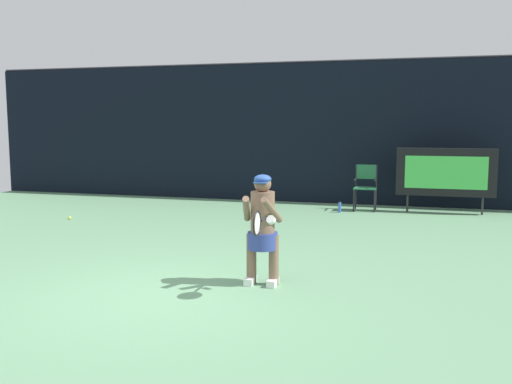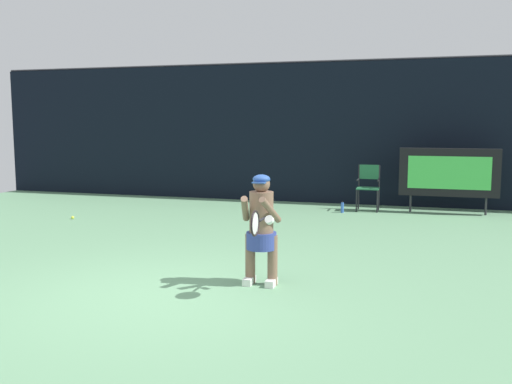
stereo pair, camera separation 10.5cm
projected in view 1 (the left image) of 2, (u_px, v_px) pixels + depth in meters
ground at (151, 301)px, 6.69m from camera, size 18.00×22.00×0.03m
backdrop_screen at (300, 133)px, 14.76m from camera, size 18.00×0.12×3.66m
scoreboard at (446, 172)px, 13.00m from camera, size 2.20×0.21×1.50m
umpire_chair at (365, 184)px, 13.47m from camera, size 0.52×0.44×1.08m
water_bottle at (340, 207)px, 13.19m from camera, size 0.07×0.07×0.27m
tennis_player at (262, 226)px, 7.28m from camera, size 0.53×0.60×1.43m
tennis_racket at (258, 223)px, 6.68m from camera, size 0.03×0.60×0.31m
tennis_ball_loose at (70, 218)px, 12.25m from camera, size 0.07×0.07×0.07m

